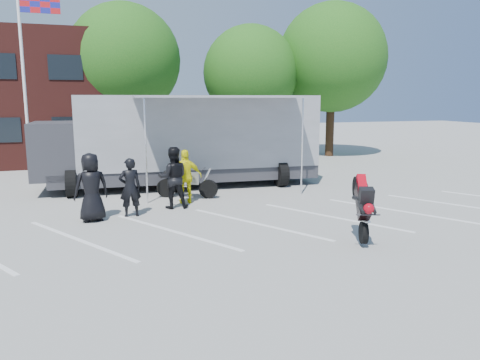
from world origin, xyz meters
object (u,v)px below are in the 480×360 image
spectator_leather_c (173,178)px  transporter_truck (188,186)px  tree_right (332,58)px  spectator_leather_b (130,187)px  spectator_hivis (186,177)px  spectator_leather_a (91,187)px  parked_motorcycle (187,198)px  tree_mid (251,73)px  tree_left (124,60)px  stunt_bike_rider (357,239)px  flagpole (29,59)px

spectator_leather_c → transporter_truck: bearing=-100.9°
tree_right → spectator_leather_b: tree_right is taller
transporter_truck → spectator_hivis: bearing=-99.7°
tree_right → spectator_leather_a: 19.04m
tree_right → parked_motorcycle: size_ratio=4.05×
tree_mid → parked_motorcycle: size_ratio=3.41×
parked_motorcycle → spectator_hivis: bearing=-168.6°
spectator_hivis → parked_motorcycle: bearing=-98.7°
tree_left → stunt_bike_rider: (4.09, -17.15, -5.57)m
parked_motorcycle → spectator_leather_b: spectator_leather_b is taller
flagpole → spectator_leather_c: (4.56, -6.30, -4.06)m
transporter_truck → spectator_hivis: (-0.71, -3.08, 0.91)m
spectator_leather_a → spectator_leather_b: 1.12m
tree_right → spectator_leather_a: (-14.21, -11.68, -4.88)m
flagpole → spectator_leather_b: (3.14, -7.00, -4.17)m
flagpole → transporter_truck: flagpole is taller
tree_right → spectator_hivis: (-11.15, -10.24, -4.97)m
flagpole → spectator_leather_c: flagpole is taller
spectator_leather_a → spectator_leather_c: (2.52, 0.88, -0.00)m
transporter_truck → spectator_leather_c: (-1.24, -3.64, 0.99)m
tree_right → spectator_hivis: bearing=-137.4°
tree_left → parked_motorcycle: size_ratio=3.83×
transporter_truck → spectator_leather_c: bearing=-105.6°
tree_right → spectator_leather_b: 18.14m
spectator_leather_a → spectator_hivis: size_ratio=1.09×
parked_motorcycle → spectator_hivis: spectator_hivis is taller
tree_mid → spectator_hivis: 13.01m
parked_motorcycle → spectator_hivis: size_ratio=1.24×
spectator_leather_a → spectator_hivis: (3.06, 1.45, -0.08)m
tree_left → stunt_bike_rider: 18.49m
tree_right → stunt_bike_rider: 18.50m
parked_motorcycle → spectator_leather_c: 1.88m
spectator_leather_a → tree_mid: bearing=-139.5°
tree_mid → spectator_leather_a: 15.78m
flagpole → spectator_leather_a: bearing=-74.2°
spectator_leather_b → spectator_leather_c: size_ratio=0.89×
tree_left → spectator_leather_c: bearing=-88.5°
parked_motorcycle → spectator_leather_c: (-0.75, -1.41, 0.99)m
parked_motorcycle → spectator_leather_c: spectator_leather_c is taller
tree_mid → transporter_truck: tree_mid is taller
flagpole → tree_left: 7.37m
tree_left → transporter_truck: (1.56, -8.66, -5.57)m
tree_mid → transporter_truck: size_ratio=0.68×
stunt_bike_rider → flagpole: bearing=146.9°
flagpole → tree_mid: bearing=24.0°
spectator_leather_a → spectator_leather_b: bearing=177.2°
tree_left → tree_mid: 7.10m
stunt_bike_rider → spectator_leather_c: bearing=148.0°
tree_right → tree_mid: bearing=174.3°
tree_mid → spectator_hivis: tree_mid is taller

